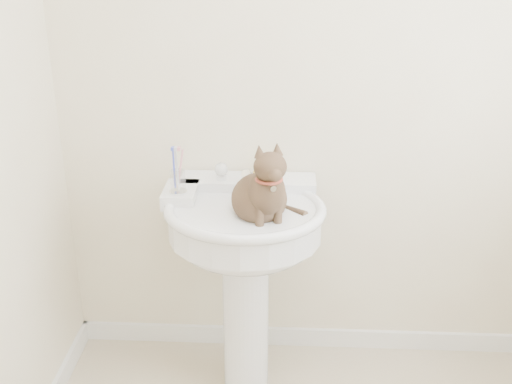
# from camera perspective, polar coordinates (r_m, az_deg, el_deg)

# --- Properties ---
(wall_back) EXTENTS (2.20, 0.00, 2.50)m
(wall_back) POSITION_cam_1_polar(r_m,az_deg,el_deg) (2.63, 5.88, 9.17)
(wall_back) COLOR beige
(wall_back) RESTS_ON ground
(baseboard_back) EXTENTS (2.20, 0.02, 0.09)m
(baseboard_back) POSITION_cam_1_polar(r_m,az_deg,el_deg) (3.14, 4.97, -12.73)
(baseboard_back) COLOR white
(baseboard_back) RESTS_ON floor
(pedestal_sink) EXTENTS (0.65, 0.63, 0.89)m
(pedestal_sink) POSITION_cam_1_polar(r_m,az_deg,el_deg) (2.55, -1.02, -4.42)
(pedestal_sink) COLOR white
(pedestal_sink) RESTS_ON floor
(faucet) EXTENTS (0.28, 0.12, 0.14)m
(faucet) POSITION_cam_1_polar(r_m,az_deg,el_deg) (2.60, -0.76, 1.79)
(faucet) COLOR silver
(faucet) RESTS_ON pedestal_sink
(soap_bar) EXTENTS (0.09, 0.06, 0.03)m
(soap_bar) POSITION_cam_1_polar(r_m,az_deg,el_deg) (2.69, 0.78, 1.91)
(soap_bar) COLOR gold
(soap_bar) RESTS_ON pedestal_sink
(toothbrush_cup) EXTENTS (0.07, 0.07, 0.19)m
(toothbrush_cup) POSITION_cam_1_polar(r_m,az_deg,el_deg) (2.52, -6.97, 0.98)
(toothbrush_cup) COLOR silver
(toothbrush_cup) RESTS_ON pedestal_sink
(cat) EXTENTS (0.23, 0.29, 0.43)m
(cat) POSITION_cam_1_polar(r_m,az_deg,el_deg) (2.38, 0.47, -0.20)
(cat) COLOR brown
(cat) RESTS_ON pedestal_sink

